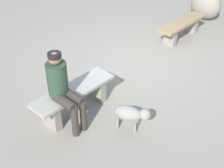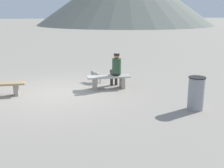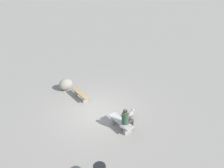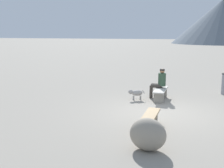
% 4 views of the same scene
% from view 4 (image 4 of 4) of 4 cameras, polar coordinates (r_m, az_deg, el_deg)
% --- Properties ---
extents(ground, '(210.00, 210.00, 0.06)m').
position_cam_4_polar(ground, '(9.97, 9.59, -5.90)').
color(ground, gray).
extents(bench_left, '(1.55, 0.40, 0.43)m').
position_cam_4_polar(bench_left, '(8.21, 7.75, -7.05)').
color(bench_left, gray).
rests_on(bench_left, ground).
extents(bench_right, '(1.52, 0.47, 0.46)m').
position_cam_4_polar(bench_right, '(11.70, 9.86, -1.73)').
color(bench_right, gray).
rests_on(bench_right, ground).
extents(seated_person, '(0.33, 0.66, 1.27)m').
position_cam_4_polar(seated_person, '(11.92, 9.63, 0.51)').
color(seated_person, '#2D4733').
rests_on(seated_person, ground).
extents(dog, '(0.40, 0.65, 0.44)m').
position_cam_4_polar(dog, '(11.57, 4.88, -1.81)').
color(dog, gray).
rests_on(dog, ground).
extents(boulder, '(0.80, 0.99, 0.78)m').
position_cam_4_polar(boulder, '(6.75, 7.30, -10.15)').
color(boulder, gray).
rests_on(boulder, ground).
extents(distant_peak_2, '(24.34, 24.34, 10.88)m').
position_cam_4_polar(distant_peak_2, '(74.73, 21.63, 11.85)').
color(distant_peak_2, slate).
rests_on(distant_peak_2, ground).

